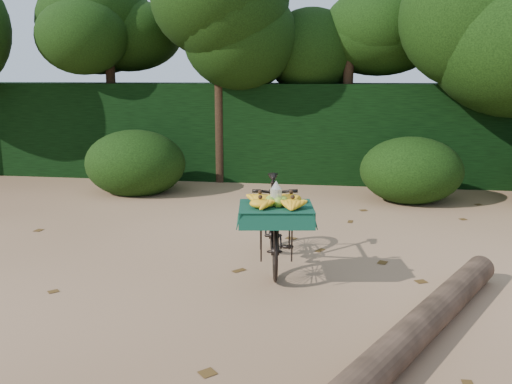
# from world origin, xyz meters

# --- Properties ---
(ground) EXTENTS (80.00, 80.00, 0.00)m
(ground) POSITION_xyz_m (0.00, 0.00, 0.00)
(ground) COLOR tan
(ground) RESTS_ON ground
(vendor_bicycle) EXTENTS (0.80, 1.72, 0.94)m
(vendor_bicycle) POSITION_xyz_m (-0.27, 1.09, 0.48)
(vendor_bicycle) COLOR black
(vendor_bicycle) RESTS_ON ground
(fallen_log) EXTENTS (1.91, 3.18, 0.25)m
(fallen_log) POSITION_xyz_m (0.93, -0.57, 0.13)
(fallen_log) COLOR brown
(fallen_log) RESTS_ON ground
(hedge_backdrop) EXTENTS (26.00, 1.80, 1.80)m
(hedge_backdrop) POSITION_xyz_m (0.00, 6.30, 0.90)
(hedge_backdrop) COLOR black
(hedge_backdrop) RESTS_ON ground
(tree_row) EXTENTS (14.50, 2.00, 4.00)m
(tree_row) POSITION_xyz_m (-0.65, 5.50, 2.00)
(tree_row) COLOR black
(tree_row) RESTS_ON ground
(bush_clumps) EXTENTS (8.80, 1.70, 0.90)m
(bush_clumps) POSITION_xyz_m (0.50, 4.30, 0.45)
(bush_clumps) COLOR black
(bush_clumps) RESTS_ON ground
(leaf_litter) EXTENTS (7.00, 7.30, 0.01)m
(leaf_litter) POSITION_xyz_m (0.00, 0.65, 0.01)
(leaf_litter) COLOR #523615
(leaf_litter) RESTS_ON ground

